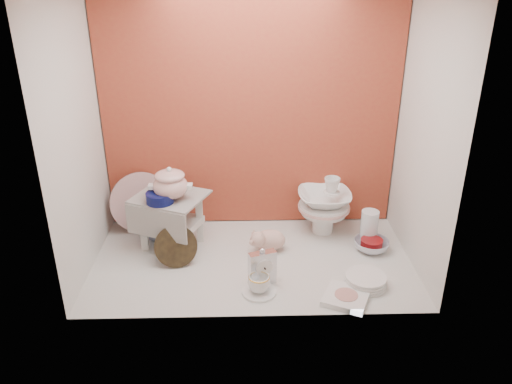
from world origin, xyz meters
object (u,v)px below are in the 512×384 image
at_px(soup_tureen, 170,183).
at_px(crystal_bowl, 371,245).
at_px(floral_platter, 141,202).
at_px(porcelain_tower, 324,205).
at_px(mantel_clock, 262,267).
at_px(gold_rim_teacup, 259,283).
at_px(blue_white_vase, 159,217).
at_px(dinner_plate_stack, 366,280).
at_px(plush_pig, 270,240).
at_px(step_stool, 172,221).

bearing_deg(soup_tureen, crystal_bowl, -2.47).
xyz_separation_m(floral_platter, crystal_bowl, (1.39, -0.30, -0.16)).
height_order(soup_tureen, porcelain_tower, soup_tureen).
bearing_deg(mantel_clock, gold_rim_teacup, -122.37).
distance_m(blue_white_vase, crystal_bowl, 1.28).
distance_m(gold_rim_teacup, dinner_plate_stack, 0.57).
bearing_deg(soup_tureen, mantel_clock, -36.45).
bearing_deg(plush_pig, porcelain_tower, 22.91).
height_order(soup_tureen, dinner_plate_stack, soup_tureen).
bearing_deg(step_stool, plush_pig, 16.17).
relative_size(soup_tureen, mantel_clock, 1.13).
bearing_deg(plush_pig, dinner_plate_stack, -46.62).
xyz_separation_m(plush_pig, crystal_bowl, (0.60, -0.02, -0.04)).
relative_size(mantel_clock, gold_rim_teacup, 1.83).
distance_m(blue_white_vase, dinner_plate_stack, 1.28).
height_order(step_stool, mantel_clock, step_stool).
height_order(step_stool, floral_platter, floral_platter).
xyz_separation_m(mantel_clock, dinner_plate_stack, (0.54, -0.03, -0.08)).
relative_size(floral_platter, gold_rim_teacup, 3.29).
bearing_deg(gold_rim_teacup, step_stool, 135.04).
bearing_deg(plush_pig, gold_rim_teacup, -109.67).
relative_size(floral_platter, mantel_clock, 1.80).
bearing_deg(dinner_plate_stack, step_stool, 157.30).
bearing_deg(plush_pig, floral_platter, 151.20).
relative_size(step_stool, crystal_bowl, 1.88).
relative_size(blue_white_vase, plush_pig, 1.21).
height_order(gold_rim_teacup, porcelain_tower, porcelain_tower).
relative_size(gold_rim_teacup, porcelain_tower, 0.31).
bearing_deg(step_stool, blue_white_vase, 155.16).
xyz_separation_m(step_stool, plush_pig, (0.58, -0.07, -0.09)).
bearing_deg(soup_tureen, gold_rim_teacup, -43.25).
xyz_separation_m(mantel_clock, porcelain_tower, (0.40, 0.56, 0.08)).
xyz_separation_m(step_stool, floral_platter, (-0.22, 0.21, 0.02)).
height_order(soup_tureen, gold_rim_teacup, soup_tureen).
distance_m(plush_pig, gold_rim_teacup, 0.43).
bearing_deg(plush_pig, crystal_bowl, -10.98).
bearing_deg(porcelain_tower, dinner_plate_stack, -76.49).
bearing_deg(soup_tureen, floral_platter, 132.75).
relative_size(step_stool, blue_white_vase, 1.38).
bearing_deg(porcelain_tower, mantel_clock, -125.85).
height_order(soup_tureen, plush_pig, soup_tureen).
bearing_deg(floral_platter, blue_white_vase, -40.07).
relative_size(floral_platter, crystal_bowl, 1.85).
bearing_deg(blue_white_vase, plush_pig, -14.69).
xyz_separation_m(plush_pig, dinner_plate_stack, (0.48, -0.37, -0.04)).
bearing_deg(step_stool, crystal_bowl, 19.00).
height_order(blue_white_vase, dinner_plate_stack, blue_white_vase).
bearing_deg(blue_white_vase, soup_tureen, -54.02).
bearing_deg(dinner_plate_stack, mantel_clock, 176.89).
height_order(gold_rim_teacup, crystal_bowl, gold_rim_teacup).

